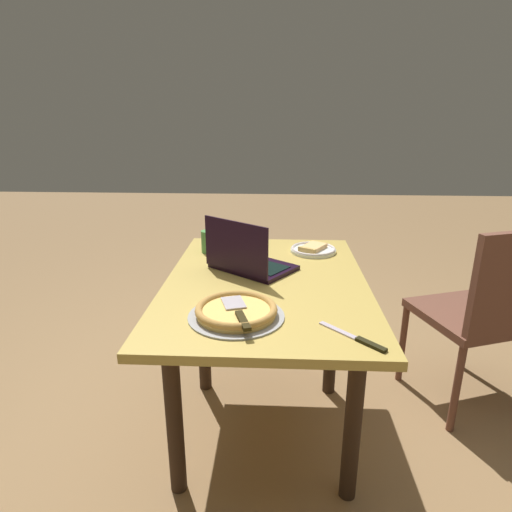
% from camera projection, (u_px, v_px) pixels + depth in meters
% --- Properties ---
extents(ground_plane, '(12.00, 12.00, 0.00)m').
position_uv_depth(ground_plane, '(265.00, 432.00, 1.97)').
color(ground_plane, olive).
extents(dining_table, '(1.16, 0.81, 0.75)m').
position_uv_depth(dining_table, '(266.00, 307.00, 1.77)').
color(dining_table, '#B99B46').
rests_on(dining_table, ground_plane).
extents(laptop, '(0.38, 0.41, 0.23)m').
position_uv_depth(laptop, '(248.00, 260.00, 1.82)').
color(laptop, black).
rests_on(laptop, dining_table).
extents(pizza_plate, '(0.22, 0.22, 0.04)m').
position_uv_depth(pizza_plate, '(313.00, 249.00, 2.07)').
color(pizza_plate, white).
rests_on(pizza_plate, dining_table).
extents(pizza_tray, '(0.32, 0.32, 0.04)m').
position_uv_depth(pizza_tray, '(236.00, 311.00, 1.42)').
color(pizza_tray, '#9FA0A1').
rests_on(pizza_tray, dining_table).
extents(table_knife, '(0.18, 0.18, 0.01)m').
position_uv_depth(table_knife, '(358.00, 339.00, 1.28)').
color(table_knife, '#C0B1C3').
rests_on(table_knife, dining_table).
extents(drink_cup, '(0.07, 0.07, 0.11)m').
position_uv_depth(drink_cup, '(208.00, 241.00, 2.06)').
color(drink_cup, '#4F994B').
rests_on(drink_cup, dining_table).
extents(chair_near, '(0.57, 0.57, 0.94)m').
position_uv_depth(chair_near, '(486.00, 309.00, 1.98)').
color(chair_near, brown).
rests_on(chair_near, ground_plane).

